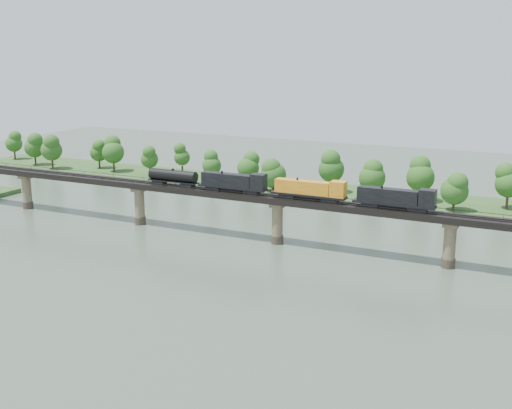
% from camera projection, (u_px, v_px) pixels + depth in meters
% --- Properties ---
extents(ground, '(400.00, 400.00, 0.00)m').
position_uv_depth(ground, '(216.00, 283.00, 127.83)').
color(ground, '#384839').
rests_on(ground, ground).
extents(far_bank, '(300.00, 24.00, 1.60)m').
position_uv_depth(far_bank, '(348.00, 195.00, 201.96)').
color(far_bank, '#28481D').
rests_on(far_bank, ground).
extents(bridge, '(236.00, 30.00, 11.50)m').
position_uv_depth(bridge, '(277.00, 221.00, 152.77)').
color(bridge, '#473A2D').
rests_on(bridge, ground).
extents(bridge_superstructure, '(220.00, 4.90, 0.75)m').
position_uv_depth(bridge_superstructure, '(278.00, 195.00, 151.28)').
color(bridge_superstructure, black).
rests_on(bridge_superstructure, bridge).
extents(far_treeline, '(289.06, 17.54, 13.60)m').
position_uv_depth(far_treeline, '(319.00, 170.00, 199.64)').
color(far_treeline, '#382619').
rests_on(far_treeline, far_bank).
extents(freight_train, '(72.98, 2.84, 5.02)m').
position_uv_depth(freight_train, '(283.00, 187.00, 150.22)').
color(freight_train, black).
rests_on(freight_train, bridge).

